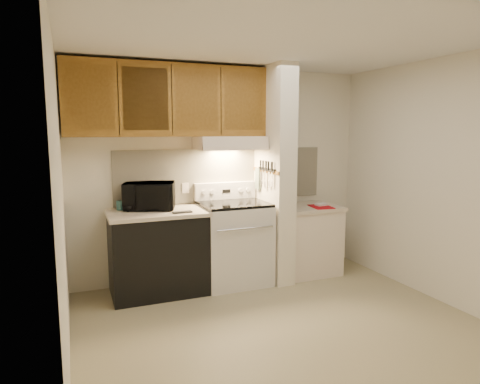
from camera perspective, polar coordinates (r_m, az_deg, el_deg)
floor at (r=4.16m, az=5.18°, el=-16.95°), size 3.60×3.60×0.00m
ceiling at (r=3.84m, az=5.68°, el=19.22°), size 3.60×3.60×0.00m
wall_back at (r=5.17m, az=-2.22°, el=2.47°), size 3.60×2.50×0.02m
wall_left at (r=3.38m, az=-22.81°, el=-1.17°), size 0.02×3.00×2.50m
wall_right at (r=4.89m, az=24.53°, el=1.41°), size 0.02×3.00×2.50m
backsplash at (r=5.16m, az=-2.18°, el=2.29°), size 2.60×0.02×0.63m
range_body at (r=4.99m, az=-0.83°, el=-6.96°), size 0.76×0.65×0.92m
oven_window at (r=4.70m, az=0.57°, el=-7.42°), size 0.50×0.01×0.30m
oven_handle at (r=4.61m, az=0.76°, el=-4.90°), size 0.65×0.02×0.02m
cooktop at (r=4.89m, az=-0.84°, el=-1.58°), size 0.74×0.64×0.03m
range_backguard at (r=5.14m, az=-1.98°, el=0.19°), size 0.76×0.08×0.20m
range_display at (r=5.10m, az=-1.82°, el=0.13°), size 0.10×0.01×0.04m
range_knob_left_outer at (r=5.01m, az=-4.82°, el=-0.04°), size 0.05×0.02×0.05m
range_knob_left_inner at (r=5.04m, az=-3.74°, el=0.02°), size 0.05×0.02×0.05m
range_knob_right_inner at (r=5.16m, az=0.07°, el=0.23°), size 0.05×0.02×0.05m
range_knob_right_outer at (r=5.20m, az=1.09°, el=0.28°), size 0.05×0.02×0.05m
dishwasher_front at (r=4.78m, az=-10.87°, el=-8.12°), size 1.00×0.63×0.87m
left_countertop at (r=4.67m, az=-11.02°, el=-2.75°), size 1.04×0.67×0.04m
spoon_rest at (r=4.52m, az=-7.70°, el=-2.68°), size 0.21×0.08×0.01m
teal_jar at (r=4.82m, az=-15.63°, el=-1.71°), size 0.10×0.10×0.10m
outlet at (r=5.02m, az=-7.28°, el=0.52°), size 0.08×0.01×0.12m
microwave at (r=4.77m, az=-11.99°, el=-0.51°), size 0.62×0.50×0.30m
partition_pillar at (r=5.05m, az=4.59°, el=2.31°), size 0.22×0.70×2.50m
pillar_trim at (r=4.99m, az=3.40°, el=2.84°), size 0.01×0.70×0.04m
knife_strip at (r=4.94m, az=3.59°, el=3.01°), size 0.02×0.42×0.04m
knife_blade_a at (r=4.80m, az=4.29°, el=1.66°), size 0.01×0.03×0.16m
knife_handle_a at (r=4.79m, az=4.29°, el=3.44°), size 0.02×0.02×0.10m
knife_blade_b at (r=4.87m, az=3.89°, el=1.63°), size 0.01×0.04×0.18m
knife_handle_b at (r=4.87m, az=3.81°, el=3.53°), size 0.02×0.02×0.10m
knife_blade_c at (r=4.96m, az=3.38°, el=1.64°), size 0.01×0.04×0.20m
knife_handle_c at (r=4.93m, az=3.50°, el=3.58°), size 0.02×0.02×0.10m
knife_blade_d at (r=5.03m, az=3.02°, el=1.96°), size 0.01×0.04×0.16m
knife_handle_d at (r=5.00m, az=3.09°, el=3.65°), size 0.02×0.02×0.10m
knife_blade_e at (r=5.10m, az=2.65°, el=1.94°), size 0.01×0.04×0.18m
knife_handle_e at (r=5.07m, az=2.76°, el=3.71°), size 0.02×0.02×0.10m
oven_mitt at (r=5.15m, az=2.42°, el=1.78°), size 0.03×0.10×0.25m
right_cab_base at (r=5.42m, az=8.88°, el=-6.45°), size 0.70×0.60×0.81m
right_countertop at (r=5.32m, az=8.98°, el=-2.02°), size 0.74×0.64×0.04m
red_folder at (r=5.25m, az=10.76°, el=-1.94°), size 0.27×0.34×0.01m
white_box at (r=5.30m, az=10.78°, el=-1.68°), size 0.15×0.11×0.04m
range_hood at (r=4.94m, az=-1.38°, el=6.57°), size 0.78×0.44×0.15m
hood_lip at (r=4.74m, az=-0.49°, el=5.96°), size 0.78×0.04×0.06m
upper_cabinets at (r=4.79m, az=-9.51°, el=11.91°), size 2.18×0.33×0.77m
cab_door_a at (r=4.53m, az=-19.43°, el=11.80°), size 0.46×0.01×0.63m
cab_gap_a at (r=4.55m, az=-15.93°, el=11.93°), size 0.01×0.01×0.73m
cab_door_b at (r=4.59m, az=-12.47°, el=12.01°), size 0.46×0.01×0.63m
cab_gap_b at (r=4.64m, az=-9.07°, el=12.06°), size 0.01×0.01×0.73m
cab_door_c at (r=4.71m, az=-5.77°, el=12.06°), size 0.46×0.01×0.63m
cab_gap_c at (r=4.79m, az=-2.56°, el=12.02°), size 0.01×0.01×0.73m
cab_door_d at (r=4.89m, az=0.51°, el=11.95°), size 0.46×0.01×0.63m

